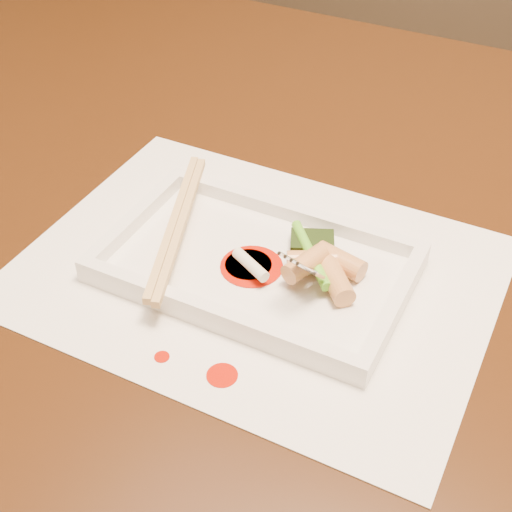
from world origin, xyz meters
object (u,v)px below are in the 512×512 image
at_px(placemat, 256,272).
at_px(fork, 347,207).
at_px(table, 283,279).
at_px(chopstick_a, 174,222).
at_px(plate_base, 256,268).

relative_size(placemat, fork, 2.86).
xyz_separation_m(table, fork, (0.09, -0.09, 0.18)).
xyz_separation_m(table, chopstick_a, (-0.06, -0.10, 0.13)).
distance_m(table, chopstick_a, 0.18).
distance_m(table, plate_base, 0.15).
height_order(table, placemat, placemat).
relative_size(table, placemat, 3.50).
bearing_deg(placemat, fork, 14.42).
relative_size(placemat, plate_base, 1.54).
bearing_deg(chopstick_a, fork, 6.75).
height_order(chopstick_a, fork, fork).
relative_size(plate_base, chopstick_a, 1.28).
bearing_deg(table, chopstick_a, -120.66).
relative_size(chopstick_a, fork, 1.45).
distance_m(placemat, plate_base, 0.00).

